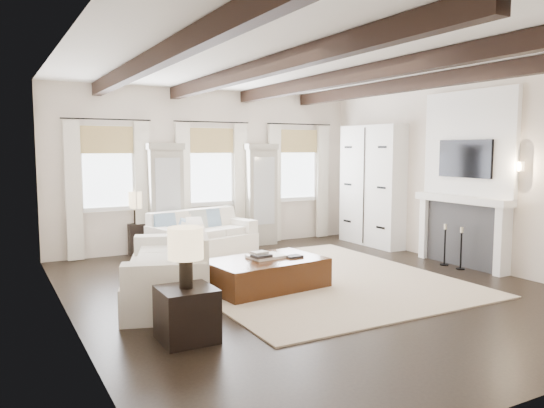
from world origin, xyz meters
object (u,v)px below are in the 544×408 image
ottoman (265,274)px  side_table_front (187,314)px  sofa_left (172,270)px  sofa_back (201,237)px  side_table_back (138,238)px

ottoman → side_table_front: side_table_front is taller
side_table_front → sofa_left: bearing=77.3°
sofa_left → ottoman: sofa_left is taller
sofa_back → ottoman: 2.67m
sofa_back → side_table_back: sofa_back is taller
sofa_left → side_table_back: size_ratio=4.17×
side_table_front → side_table_back: side_table_back is taller
sofa_left → sofa_back: bearing=61.2°
sofa_back → ottoman: (-0.05, -2.67, -0.13)m
side_table_back → ottoman: bearing=-74.6°
sofa_back → ottoman: bearing=-91.0°
sofa_back → sofa_left: sofa_left is taller
ottoman → sofa_left: bearing=167.9°
side_table_front → side_table_back: size_ratio=0.96×
sofa_back → side_table_front: size_ratio=3.84×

